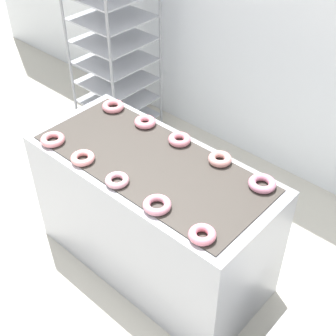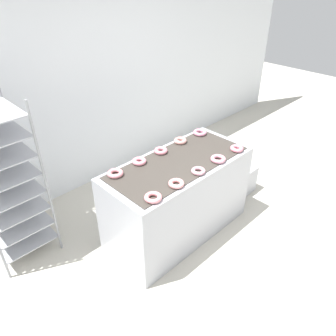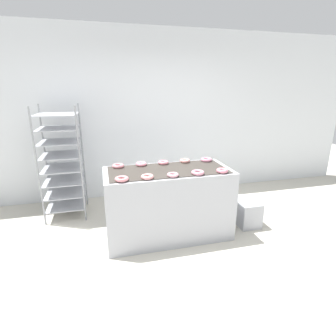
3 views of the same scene
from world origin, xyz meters
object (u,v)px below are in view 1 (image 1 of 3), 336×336
Objects in this scene: donut_near_rightmost at (202,235)px; donut_far_left at (145,122)px; donut_near_center at (117,180)px; donut_far_right at (220,159)px; donut_near_left at (83,158)px; donut_far_rightmost at (262,183)px; donut_near_leftmost at (53,139)px; fryer_machine at (153,216)px; baking_rack_cart at (115,51)px; donut_far_center at (179,139)px; donut_near_right at (157,205)px; donut_far_leftmost at (113,106)px.

donut_far_left reaches higher than donut_near_rightmost.
donut_far_right reaches higher than donut_near_center.
donut_near_left is 0.29m from donut_near_center.
donut_far_rightmost is (0.91, 0.51, 0.00)m from donut_near_left.
donut_far_right reaches higher than donut_near_leftmost.
donut_far_left is at bearing 179.81° from donut_far_rightmost.
fryer_machine is 0.95× the size of baking_rack_cart.
donut_far_left is 0.91× the size of donut_far_rightmost.
donut_far_rightmost is at bearing 23.47° from donut_near_leftmost.
donut_near_left is (1.04, -1.21, 0.08)m from baking_rack_cart.
donut_far_rightmost is at bearing 89.03° from donut_near_rightmost.
donut_far_center is 0.30m from donut_far_right.
donut_near_right is (0.59, 0.00, 0.00)m from donut_near_left.
donut_near_center is 0.97× the size of donut_far_right.
fryer_machine is 1.69m from baking_rack_cart.
donut_far_leftmost is 1.08× the size of donut_far_right.
baking_rack_cart is 1.44m from donut_near_leftmost.
donut_far_rightmost reaches higher than donut_near_center.
donut_far_rightmost is (0.01, 0.51, 0.00)m from donut_near_rightmost.
donut_near_right is (0.30, 0.00, 0.00)m from donut_near_center.
donut_far_left is 0.29m from donut_far_center.
donut_far_center reaches higher than donut_near_leftmost.
donut_near_center is at bearing -140.22° from donut_far_rightmost.
donut_far_rightmost is at bearing 58.29° from donut_near_right.
donut_near_leftmost is 0.57m from donut_near_center.
fryer_machine is at bearing 40.71° from donut_near_left.
donut_near_leftmost is at bearing -58.04° from baking_rack_cart.
donut_far_right reaches higher than donut_far_rightmost.
donut_near_leftmost is at bearing -148.92° from donut_far_right.
donut_near_rightmost is 1.29m from donut_far_leftmost.
donut_far_left and donut_far_center have the same top height.
baking_rack_cart is 10.88× the size of donut_near_right.
donut_far_center and donut_far_rightmost have the same top height.
donut_far_left is (-0.89, 0.52, 0.00)m from donut_near_rightmost.
donut_far_left reaches higher than donut_near_left.
donut_far_leftmost is at bearing 150.22° from donut_near_right.
donut_far_rightmost is at bearing 0.26° from donut_far_leftmost.
baking_rack_cart reaches higher than donut_near_rightmost.
donut_far_rightmost reaches higher than donut_near_leftmost.
baking_rack_cart is at bearing 136.81° from donut_far_leftmost.
fryer_machine is at bearing 138.41° from donut_near_right.
donut_far_leftmost is (-0.28, 0.51, 0.00)m from donut_near_left.
donut_far_left is (0.30, 0.01, 0.00)m from donut_far_leftmost.
baking_rack_cart reaches higher than donut_near_right.
donut_near_center is (1.33, -1.22, 0.08)m from baking_rack_cart.
donut_near_center is at bearing -41.18° from donut_far_leftmost.
baking_rack_cart is 11.58× the size of donut_near_left.
baking_rack_cart reaches higher than donut_far_rightmost.
donut_near_leftmost is at bearing -89.44° from donut_far_leftmost.
fryer_machine is at bearing -35.39° from baking_rack_cart.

